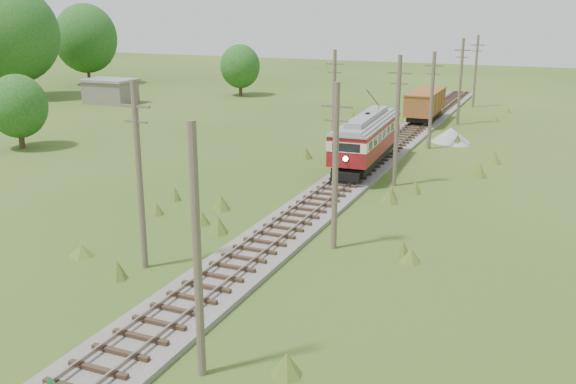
% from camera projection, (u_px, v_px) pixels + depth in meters
% --- Properties ---
extents(railbed_main, '(3.60, 96.00, 0.57)m').
position_uv_depth(railbed_main, '(363.00, 169.00, 48.68)').
color(railbed_main, '#605B54').
rests_on(railbed_main, ground).
extents(streetcar, '(3.49, 12.35, 5.60)m').
position_uv_depth(streetcar, '(367.00, 136.00, 48.71)').
color(streetcar, black).
rests_on(streetcar, ground).
extents(gondola, '(2.89, 8.73, 2.90)m').
position_uv_depth(gondola, '(425.00, 103.00, 67.95)').
color(gondola, black).
rests_on(gondola, ground).
extents(gravel_pile, '(3.71, 3.94, 1.35)m').
position_uv_depth(gravel_pile, '(452.00, 136.00, 58.78)').
color(gravel_pile, gray).
rests_on(gravel_pile, ground).
extents(utility_pole_r_1, '(0.30, 0.30, 8.80)m').
position_uv_depth(utility_pole_r_1, '(197.00, 255.00, 20.76)').
color(utility_pole_r_1, brown).
rests_on(utility_pole_r_1, ground).
extents(utility_pole_r_2, '(1.60, 0.30, 8.60)m').
position_uv_depth(utility_pole_r_2, '(335.00, 166.00, 32.13)').
color(utility_pole_r_2, brown).
rests_on(utility_pole_r_2, ground).
extents(utility_pole_r_3, '(1.60, 0.30, 9.00)m').
position_uv_depth(utility_pole_r_3, '(397.00, 120.00, 43.57)').
color(utility_pole_r_3, brown).
rests_on(utility_pole_r_3, ground).
extents(utility_pole_r_4, '(1.60, 0.30, 8.40)m').
position_uv_depth(utility_pole_r_4, '(432.00, 100.00, 55.19)').
color(utility_pole_r_4, brown).
rests_on(utility_pole_r_4, ground).
extents(utility_pole_r_5, '(1.60, 0.30, 8.90)m').
position_uv_depth(utility_pole_r_5, '(460.00, 81.00, 66.43)').
color(utility_pole_r_5, brown).
rests_on(utility_pole_r_5, ground).
extents(utility_pole_r_6, '(1.60, 0.30, 8.70)m').
position_uv_depth(utility_pole_r_6, '(476.00, 71.00, 77.99)').
color(utility_pole_r_6, brown).
rests_on(utility_pole_r_6, ground).
extents(utility_pole_l_a, '(1.60, 0.30, 9.00)m').
position_uv_depth(utility_pole_l_a, '(139.00, 175.00, 29.63)').
color(utility_pole_l_a, brown).
rests_on(utility_pole_l_a, ground).
extents(utility_pole_l_b, '(1.60, 0.30, 8.60)m').
position_uv_depth(utility_pole_l_b, '(334.00, 100.00, 54.48)').
color(utility_pole_l_b, brown).
rests_on(utility_pole_l_b, ground).
extents(tree_left_4, '(11.34, 11.34, 14.61)m').
position_uv_depth(tree_left_4, '(15.00, 35.00, 84.51)').
color(tree_left_4, '#38281C').
rests_on(tree_left_4, ground).
extents(tree_left_5, '(9.66, 9.66, 12.44)m').
position_uv_depth(tree_left_5, '(86.00, 38.00, 99.72)').
color(tree_left_5, '#38281C').
rests_on(tree_left_5, ground).
extents(tree_mid_a, '(5.46, 5.46, 7.03)m').
position_uv_depth(tree_mid_a, '(240.00, 66.00, 88.20)').
color(tree_mid_a, '#38281C').
rests_on(tree_mid_a, ground).
extents(tree_mid_c, '(5.04, 5.04, 6.49)m').
position_uv_depth(tree_mid_c, '(18.00, 106.00, 55.55)').
color(tree_mid_c, '#38281C').
rests_on(tree_mid_c, ground).
extents(shed, '(6.40, 4.40, 3.10)m').
position_uv_depth(shed, '(110.00, 91.00, 81.98)').
color(shed, slate).
rests_on(shed, ground).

